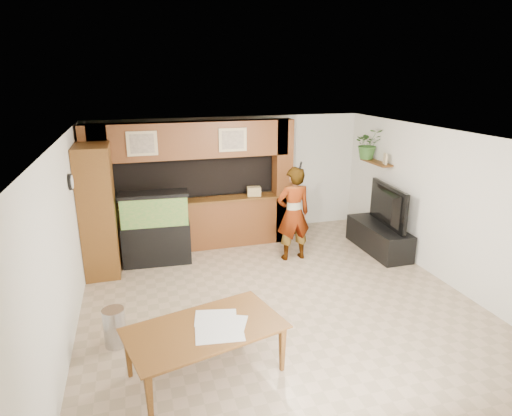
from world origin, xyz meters
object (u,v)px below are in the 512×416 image
object	(u,v)px
television	(381,206)
dining_table	(207,352)
aquarium	(156,229)
person	(293,214)
pantry_cabinet	(98,211)

from	to	relation	value
television	dining_table	xyz separation A→B (m)	(-4.03, -2.82, -0.64)
television	dining_table	world-z (taller)	television
aquarium	dining_table	xyz separation A→B (m)	(0.35, -3.47, -0.36)
television	person	distance (m)	1.84
television	dining_table	distance (m)	4.96
person	dining_table	bearing A→B (deg)	51.37
aquarium	person	size ratio (longest dim) A/B	0.76
dining_table	person	bearing A→B (deg)	38.88
aquarium	dining_table	bearing A→B (deg)	-80.53
pantry_cabinet	dining_table	xyz separation A→B (m)	(1.32, -3.37, -0.84)
pantry_cabinet	television	world-z (taller)	pantry_cabinet
television	aquarium	bearing A→B (deg)	87.56
pantry_cabinet	television	size ratio (longest dim) A/B	1.63
pantry_cabinet	person	world-z (taller)	pantry_cabinet
pantry_cabinet	aquarium	world-z (taller)	pantry_cabinet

